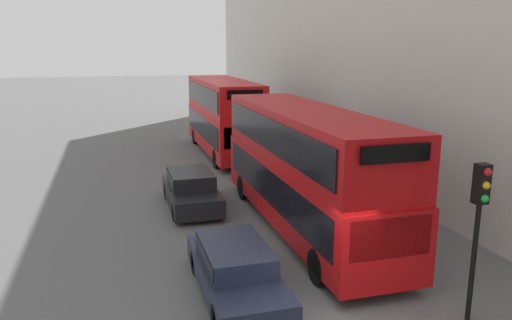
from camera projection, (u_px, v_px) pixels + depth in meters
bus_leading at (305, 164)px, 16.94m from camera, size 2.59×11.20×4.20m
bus_second_in_queue at (223, 114)px, 29.01m from camera, size 2.59×10.06×4.32m
car_dark_sedan at (235, 268)px, 12.73m from camera, size 1.79×4.77×1.35m
car_hatchback at (191, 189)px, 19.59m from camera, size 1.82×4.35×1.46m
traffic_light at (479, 210)px, 11.04m from camera, size 0.30×0.36×3.75m
pedestrian at (364, 193)px, 18.92m from camera, size 0.36×0.36×1.73m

